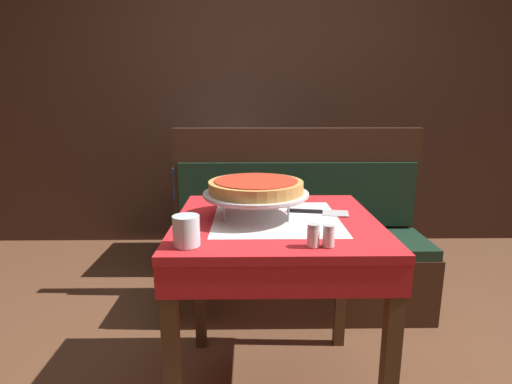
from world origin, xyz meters
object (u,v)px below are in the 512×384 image
object	(u,v)px
deep_dish_pizza	(256,186)
pizza_server	(320,212)
pizza_pan_stand	(256,195)
salt_shaker	(313,235)
dining_table_rear	(228,177)
booth_bench	(298,256)
pepper_shaker	(329,236)
dining_table_front	(276,242)
condiment_caddy	(218,156)
water_glass_near	(186,231)

from	to	relation	value
deep_dish_pizza	pizza_server	world-z (taller)	deep_dish_pizza
pizza_pan_stand	salt_shaker	distance (m)	0.37
dining_table_rear	booth_bench	distance (m)	0.92
pepper_shaker	dining_table_rear	bearing A→B (deg)	102.79
pizza_pan_stand	pepper_shaker	size ratio (longest dim) A/B	5.96
deep_dish_pizza	dining_table_front	bearing A→B (deg)	-12.99
booth_bench	condiment_caddy	distance (m)	1.01
dining_table_front	water_glass_near	xyz separation A→B (m)	(-0.29, -0.29, 0.14)
condiment_caddy	water_glass_near	bearing A→B (deg)	-88.65
pizza_pan_stand	condiment_caddy	bearing A→B (deg)	100.27
dining_table_front	condiment_caddy	bearing A→B (deg)	103.05
booth_bench	pizza_server	distance (m)	0.82
dining_table_rear	deep_dish_pizza	size ratio (longest dim) A/B	2.16
dining_table_front	deep_dish_pizza	bearing A→B (deg)	167.01
dining_table_front	pizza_server	world-z (taller)	pizza_server
dining_table_rear	pizza_pan_stand	distance (m)	1.48
water_glass_near	salt_shaker	world-z (taller)	water_glass_near
water_glass_near	salt_shaker	distance (m)	0.39
pizza_pan_stand	pizza_server	bearing A→B (deg)	10.92
pizza_pan_stand	deep_dish_pizza	size ratio (longest dim) A/B	1.12
pizza_pan_stand	salt_shaker	bearing A→B (deg)	-62.00
salt_shaker	condiment_caddy	size ratio (longest dim) A/B	0.43
pizza_pan_stand	condiment_caddy	size ratio (longest dim) A/B	2.40
condiment_caddy	booth_bench	bearing A→B (deg)	-53.38
salt_shaker	pizza_server	bearing A→B (deg)	76.90
pizza_server	pepper_shaker	world-z (taller)	pepper_shaker
dining_table_front	pizza_server	bearing A→B (deg)	20.42
booth_bench	deep_dish_pizza	xyz separation A→B (m)	(-0.26, -0.73, 0.58)
pizza_pan_stand	deep_dish_pizza	world-z (taller)	deep_dish_pizza
water_glass_near	pepper_shaker	distance (m)	0.44
deep_dish_pizza	condiment_caddy	world-z (taller)	condiment_caddy
booth_bench	deep_dish_pizza	size ratio (longest dim) A/B	4.12
pizza_server	condiment_caddy	xyz separation A→B (m)	(-0.52, 1.38, 0.04)
booth_bench	pizza_server	xyz separation A→B (m)	(-0.00, -0.68, 0.46)
dining_table_rear	dining_table_front	bearing A→B (deg)	-79.92
deep_dish_pizza	pepper_shaker	world-z (taller)	deep_dish_pizza
pizza_pan_stand	pepper_shaker	xyz separation A→B (m)	(0.22, -0.32, -0.05)
deep_dish_pizza	pepper_shaker	bearing A→B (deg)	-55.84
dining_table_front	deep_dish_pizza	distance (m)	0.23
booth_bench	deep_dish_pizza	world-z (taller)	booth_bench
dining_table_rear	booth_bench	world-z (taller)	booth_bench
booth_bench	pizza_pan_stand	world-z (taller)	booth_bench
dining_table_front	water_glass_near	world-z (taller)	water_glass_near
dining_table_rear	booth_bench	size ratio (longest dim) A/B	0.52
dining_table_rear	condiment_caddy	distance (m)	0.18
pizza_server	pizza_pan_stand	bearing A→B (deg)	-169.08
booth_bench	deep_dish_pizza	distance (m)	0.97
dining_table_front	pizza_pan_stand	bearing A→B (deg)	167.01
water_glass_near	dining_table_rear	bearing A→B (deg)	88.95
dining_table_front	water_glass_near	bearing A→B (deg)	-135.50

